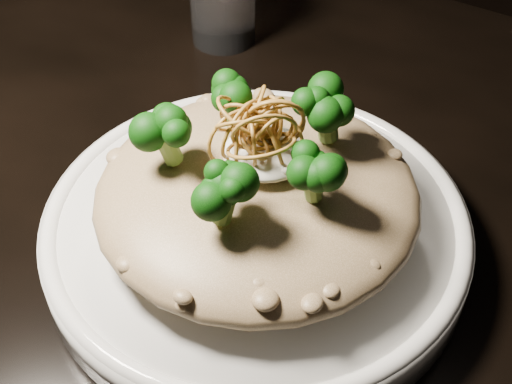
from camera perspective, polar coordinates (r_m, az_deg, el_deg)
table at (r=0.64m, az=-5.09°, el=-4.78°), size 1.10×0.80×0.75m
plate at (r=0.52m, az=0.00°, el=-3.15°), size 0.30×0.30×0.03m
risotto at (r=0.49m, az=0.09°, el=-0.17°), size 0.22×0.22×0.05m
broccoli at (r=0.45m, az=-0.38°, el=4.43°), size 0.14×0.14×0.05m
cheese at (r=0.47m, az=0.78°, el=3.17°), size 0.06×0.06×0.02m
shallots at (r=0.45m, az=0.24°, el=5.90°), size 0.06×0.06×0.04m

